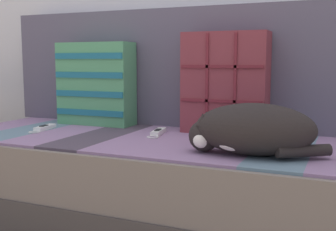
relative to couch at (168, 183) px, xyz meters
name	(u,v)px	position (x,y,z in m)	size (l,w,h in m)	color
couch	(168,183)	(0.00, 0.00, 0.00)	(2.01, 0.80, 0.38)	#3D3838
sofa_backrest	(196,68)	(0.00, 0.33, 0.47)	(1.97, 0.14, 0.56)	#514C60
throw_pillow_quilted	(225,83)	(0.18, 0.19, 0.41)	(0.36, 0.14, 0.43)	brown
throw_pillow_striped	(96,84)	(-0.47, 0.19, 0.39)	(0.38, 0.14, 0.40)	#4C9366
sleeping_cat	(250,130)	(0.38, -0.20, 0.28)	(0.46, 0.25, 0.17)	black
game_remote_near	(44,128)	(-0.59, -0.05, 0.20)	(0.07, 0.19, 0.02)	white
game_remote_far	(158,132)	(-0.07, 0.04, 0.20)	(0.07, 0.19, 0.02)	white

